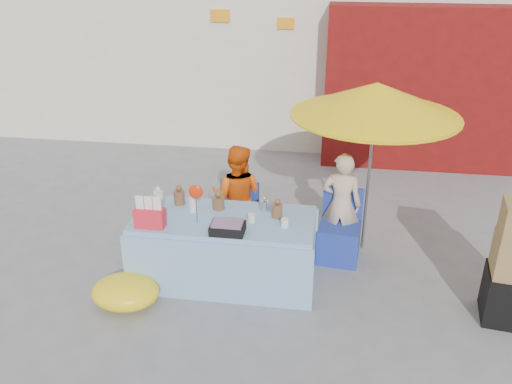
% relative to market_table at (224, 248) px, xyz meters
% --- Properties ---
extents(ground, '(80.00, 80.00, 0.00)m').
position_rel_market_table_xyz_m(ground, '(0.35, -0.38, -0.40)').
color(ground, slate).
rests_on(ground, ground).
extents(market_table, '(2.01, 0.94, 1.22)m').
position_rel_market_table_xyz_m(market_table, '(0.00, 0.00, 0.00)').
color(market_table, '#8FB9E5').
rests_on(market_table, ground).
extents(chair_left, '(0.52, 0.51, 0.85)m').
position_rel_market_table_xyz_m(chair_left, '(0.02, 0.62, -0.14)').
color(chair_left, '#21359B').
rests_on(chair_left, ground).
extents(chair_right, '(0.52, 0.51, 0.85)m').
position_rel_market_table_xyz_m(chair_right, '(1.27, 0.62, -0.14)').
color(chair_right, '#21359B').
rests_on(chair_right, ground).
extents(vendor_orange, '(0.69, 0.56, 1.33)m').
position_rel_market_table_xyz_m(vendor_orange, '(0.02, 0.75, 0.27)').
color(vendor_orange, '#F25A0C').
rests_on(vendor_orange, ground).
extents(vendor_beige, '(0.50, 0.36, 1.30)m').
position_rel_market_table_xyz_m(vendor_beige, '(1.27, 0.75, 0.25)').
color(vendor_beige, '#CAAC8F').
rests_on(vendor_beige, ground).
extents(umbrella, '(1.90, 1.90, 2.09)m').
position_rel_market_table_xyz_m(umbrella, '(1.57, 0.90, 1.49)').
color(umbrella, gray).
rests_on(umbrella, ground).
extents(tarp_bundle, '(0.73, 0.58, 0.32)m').
position_rel_market_table_xyz_m(tarp_bundle, '(-0.93, -0.64, -0.23)').
color(tarp_bundle, yellow).
rests_on(tarp_bundle, ground).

